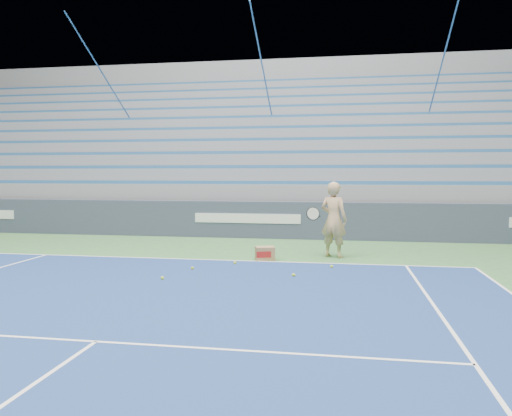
{
  "coord_description": "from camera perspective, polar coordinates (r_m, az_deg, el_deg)",
  "views": [
    {
      "loc": [
        2.76,
        1.19,
        1.94
      ],
      "look_at": [
        0.84,
        12.38,
        1.15
      ],
      "focal_mm": 35.0,
      "sensor_mm": 36.0,
      "label": 1
    }
  ],
  "objects": [
    {
      "name": "sponsor_barrier",
      "position": [
        15.01,
        -0.91,
        -1.33
      ],
      "size": [
        30.0,
        0.32,
        1.1
      ],
      "color": "#363E52",
      "rests_on": "ground"
    },
    {
      "name": "tennis_player",
      "position": [
        11.64,
        8.85,
        -1.31
      ],
      "size": [
        0.98,
        0.94,
        1.75
      ],
      "color": "tan",
      "rests_on": "ground"
    },
    {
      "name": "tennis_ball_4",
      "position": [
        10.39,
        8.63,
        -6.64
      ],
      "size": [
        0.07,
        0.07,
        0.07
      ],
      "primitive_type": "sphere",
      "color": "#B6D22B",
      "rests_on": "ground"
    },
    {
      "name": "tennis_ball_3",
      "position": [
        9.33,
        -10.64,
        -7.88
      ],
      "size": [
        0.07,
        0.07,
        0.07
      ],
      "primitive_type": "sphere",
      "color": "#B6D22B",
      "rests_on": "ground"
    },
    {
      "name": "tennis_ball_1",
      "position": [
        9.47,
        4.33,
        -7.65
      ],
      "size": [
        0.07,
        0.07,
        0.07
      ],
      "primitive_type": "sphere",
      "color": "#B6D22B",
      "rests_on": "ground"
    },
    {
      "name": "ball_box",
      "position": [
        11.18,
        1.03,
        -5.22
      ],
      "size": [
        0.49,
        0.43,
        0.31
      ],
      "color": "olive",
      "rests_on": "ground"
    },
    {
      "name": "tennis_ball_2",
      "position": [
        10.71,
        -2.42,
        -6.27
      ],
      "size": [
        0.07,
        0.07,
        0.07
      ],
      "primitive_type": "sphere",
      "color": "#B6D22B",
      "rests_on": "ground"
    },
    {
      "name": "tennis_ball_0",
      "position": [
        10.19,
        -7.27,
        -6.84
      ],
      "size": [
        0.07,
        0.07,
        0.07
      ],
      "primitive_type": "sphere",
      "color": "#B6D22B",
      "rests_on": "ground"
    },
    {
      "name": "bleachers",
      "position": [
        20.6,
        2.02,
        5.15
      ],
      "size": [
        31.0,
        9.15,
        7.3
      ],
      "color": "gray",
      "rests_on": "ground"
    }
  ]
}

